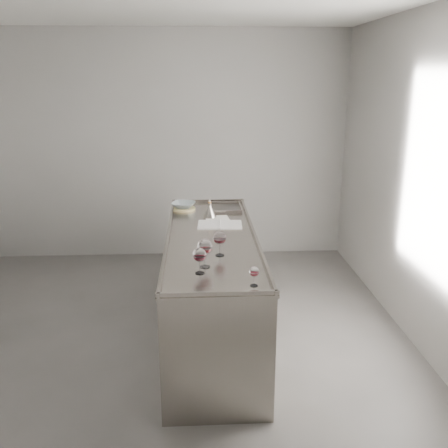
{
  "coord_description": "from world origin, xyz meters",
  "views": [
    {
      "loc": [
        0.38,
        -3.72,
        2.25
      ],
      "look_at": [
        0.61,
        0.4,
        1.02
      ],
      "focal_mm": 40.0,
      "sensor_mm": 36.0,
      "label": 1
    }
  ],
  "objects": [
    {
      "name": "wine_glass_middle",
      "position": [
        0.43,
        -0.4,
        1.09
      ],
      "size": [
        0.11,
        0.11,
        0.21
      ],
      "rotation": [
        0.0,
        0.0,
        0.39
      ],
      "color": "white",
      "rests_on": "counter"
    },
    {
      "name": "wine_glass_small",
      "position": [
        0.74,
        -0.74,
        1.03
      ],
      "size": [
        0.06,
        0.06,
        0.13
      ],
      "rotation": [
        0.0,
        0.0,
        -0.34
      ],
      "color": "white",
      "rests_on": "counter"
    },
    {
      "name": "ceramic_bowl",
      "position": [
        0.24,
        1.2,
        0.99
      ],
      "size": [
        0.29,
        0.29,
        0.06
      ],
      "primitive_type": "imported",
      "rotation": [
        0.0,
        0.0,
        -0.28
      ],
      "color": "#8B9AA1",
      "rests_on": "trivet"
    },
    {
      "name": "room_shell",
      "position": [
        0.0,
        0.0,
        1.4
      ],
      "size": [
        4.54,
        5.04,
        2.84
      ],
      "color": "#575452",
      "rests_on": "ground"
    },
    {
      "name": "loose_paper_top",
      "position": [
        0.58,
        0.8,
        0.94
      ],
      "size": [
        0.26,
        0.34,
        0.0
      ],
      "primitive_type": "cube",
      "rotation": [
        0.0,
        0.0,
        0.12
      ],
      "color": "silver",
      "rests_on": "counter"
    },
    {
      "name": "counter",
      "position": [
        0.5,
        0.3,
        0.47
      ],
      "size": [
        0.77,
        2.42,
        0.97
      ],
      "color": "gray",
      "rests_on": "ground"
    },
    {
      "name": "wine_glass_left",
      "position": [
        0.39,
        -0.51,
        1.07
      ],
      "size": [
        0.09,
        0.09,
        0.18
      ],
      "rotation": [
        0.0,
        0.0,
        0.23
      ],
      "color": "white",
      "rests_on": "counter"
    },
    {
      "name": "trivet",
      "position": [
        0.24,
        1.2,
        0.95
      ],
      "size": [
        0.26,
        0.26,
        0.02
      ],
      "primitive_type": "cylinder",
      "rotation": [
        0.0,
        0.0,
        0.1
      ],
      "color": "beige",
      "rests_on": "counter"
    },
    {
      "name": "wine_funnel",
      "position": [
        0.5,
        0.9,
        1.0
      ],
      "size": [
        0.13,
        0.13,
        0.19
      ],
      "rotation": [
        0.0,
        0.0,
        0.04
      ],
      "color": "#A59C93",
      "rests_on": "counter"
    },
    {
      "name": "wine_glass_right",
      "position": [
        0.55,
        -0.16,
        1.08
      ],
      "size": [
        0.1,
        0.1,
        0.19
      ],
      "rotation": [
        0.0,
        0.0,
        0.14
      ],
      "color": "white",
      "rests_on": "counter"
    },
    {
      "name": "notebook",
      "position": [
        0.59,
        0.63,
        0.95
      ],
      "size": [
        0.41,
        0.3,
        0.02
      ],
      "rotation": [
        0.0,
        0.0,
        -0.05
      ],
      "color": "white",
      "rests_on": "counter"
    }
  ]
}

